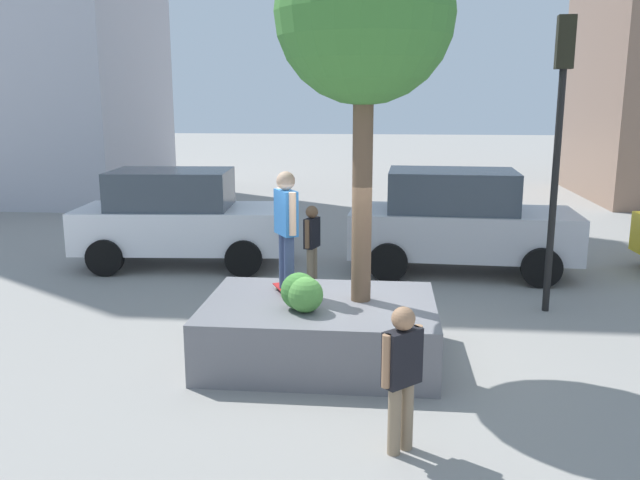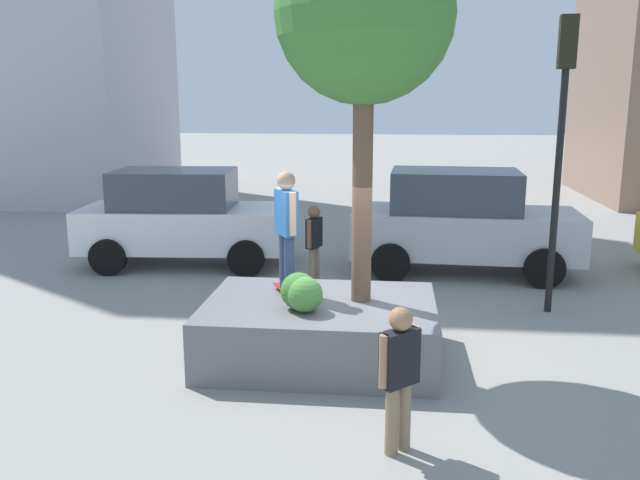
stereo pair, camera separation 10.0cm
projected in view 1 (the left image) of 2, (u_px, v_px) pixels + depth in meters
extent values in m
plane|color=gray|center=(355.00, 353.00, 9.79)|extent=(120.00, 120.00, 0.00)
cube|color=slate|center=(320.00, 330.00, 9.50)|extent=(3.28, 2.37, 0.86)
cylinder|color=brown|center=(362.00, 187.00, 9.14)|extent=(0.28, 0.28, 3.28)
sphere|color=#3D7A33|center=(365.00, 13.00, 8.66)|extent=(2.40, 2.40, 2.40)
sphere|color=#4C8C3D|center=(305.00, 295.00, 8.90)|extent=(0.49, 0.49, 0.49)
sphere|color=#3D7A33|center=(299.00, 291.00, 9.04)|extent=(0.51, 0.51, 0.51)
cube|color=#A51E1E|center=(287.00, 290.00, 9.76)|extent=(0.54, 0.81, 0.02)
sphere|color=beige|center=(298.00, 296.00, 9.56)|extent=(0.06, 0.06, 0.06)
sphere|color=beige|center=(287.00, 298.00, 9.50)|extent=(0.06, 0.06, 0.06)
sphere|color=beige|center=(287.00, 287.00, 10.03)|extent=(0.06, 0.06, 0.06)
sphere|color=beige|center=(277.00, 288.00, 9.97)|extent=(0.06, 0.06, 0.06)
cylinder|color=navy|center=(284.00, 261.00, 9.76)|extent=(0.15, 0.15, 0.83)
cylinder|color=navy|center=(289.00, 264.00, 9.58)|extent=(0.15, 0.15, 0.83)
cube|color=#2D6BB2|center=(286.00, 212.00, 9.51)|extent=(0.41, 0.50, 0.65)
cylinder|color=#D8AD8C|center=(280.00, 209.00, 9.73)|extent=(0.10, 0.10, 0.61)
cylinder|color=#D8AD8C|center=(293.00, 214.00, 9.29)|extent=(0.10, 0.10, 0.61)
sphere|color=#D8AD8C|center=(286.00, 181.00, 9.41)|extent=(0.27, 0.27, 0.27)
cube|color=white|center=(183.00, 228.00, 14.78)|extent=(4.74, 2.28, 0.92)
cube|color=#38424C|center=(171.00, 189.00, 14.60)|extent=(2.70, 1.90, 0.83)
cylinder|color=black|center=(255.00, 239.00, 15.79)|extent=(0.80, 0.29, 0.78)
cylinder|color=black|center=(244.00, 258.00, 13.90)|extent=(0.80, 0.29, 0.78)
cylinder|color=black|center=(132.00, 239.00, 15.85)|extent=(0.80, 0.29, 0.78)
cylinder|color=black|center=(105.00, 258.00, 13.96)|extent=(0.80, 0.29, 0.78)
cube|color=#B7B7BC|center=(461.00, 232.00, 14.18)|extent=(4.82, 2.20, 0.95)
cube|color=#38424C|center=(452.00, 190.00, 14.02)|extent=(2.73, 1.87, 0.85)
cylinder|color=black|center=(525.00, 246.00, 15.03)|extent=(0.82, 0.27, 0.81)
cylinder|color=black|center=(541.00, 267.00, 13.11)|extent=(0.82, 0.27, 0.81)
cylinder|color=black|center=(392.00, 242.00, 15.45)|extent=(0.82, 0.27, 0.81)
cylinder|color=black|center=(388.00, 262.00, 13.53)|extent=(0.82, 0.27, 0.81)
cylinder|color=black|center=(554.00, 194.00, 11.30)|extent=(0.12, 0.12, 4.16)
cube|color=black|center=(565.00, 42.00, 10.77)|extent=(0.30, 0.26, 0.85)
sphere|color=red|center=(565.00, 27.00, 10.86)|extent=(0.14, 0.14, 0.14)
sphere|color=gold|center=(564.00, 45.00, 10.92)|extent=(0.14, 0.14, 0.14)
sphere|color=green|center=(562.00, 63.00, 10.98)|extent=(0.14, 0.14, 0.14)
cylinder|color=#847056|center=(314.00, 265.00, 13.39)|extent=(0.14, 0.14, 0.76)
cylinder|color=#847056|center=(310.00, 267.00, 13.23)|extent=(0.14, 0.14, 0.76)
cube|color=black|center=(312.00, 233.00, 13.17)|extent=(0.31, 0.47, 0.60)
cylinder|color=brown|center=(317.00, 230.00, 13.37)|extent=(0.09, 0.09, 0.56)
cylinder|color=brown|center=(307.00, 234.00, 12.96)|extent=(0.09, 0.09, 0.56)
sphere|color=brown|center=(312.00, 212.00, 13.08)|extent=(0.25, 0.25, 0.25)
cylinder|color=#847056|center=(407.00, 415.00, 7.05)|extent=(0.14, 0.14, 0.77)
cylinder|color=#847056|center=(394.00, 420.00, 6.94)|extent=(0.14, 0.14, 0.77)
cube|color=black|center=(402.00, 357.00, 6.85)|extent=(0.44, 0.43, 0.60)
cylinder|color=#9E7251|center=(418.00, 351.00, 6.98)|extent=(0.09, 0.09, 0.57)
cylinder|color=#9E7251|center=(386.00, 361.00, 6.71)|extent=(0.09, 0.09, 0.57)
sphere|color=#9E7251|center=(403.00, 319.00, 6.76)|extent=(0.25, 0.25, 0.25)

